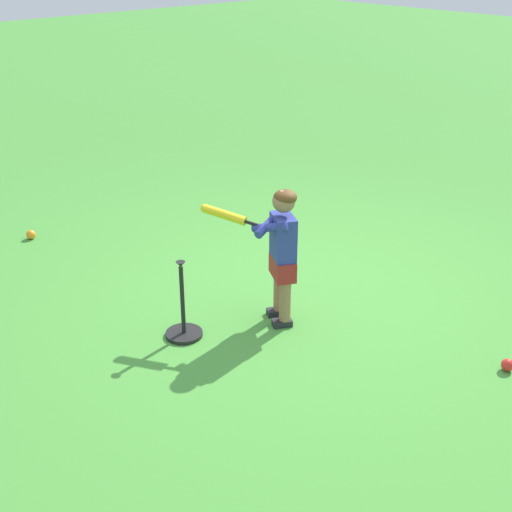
% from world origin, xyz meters
% --- Properties ---
extents(ground_plane, '(40.00, 40.00, 0.00)m').
position_xyz_m(ground_plane, '(0.00, 0.00, 0.00)').
color(ground_plane, '#479338').
extents(child_batter, '(0.48, 0.71, 1.08)m').
position_xyz_m(child_batter, '(-0.54, -0.17, 0.65)').
color(child_batter, '#232328').
rests_on(child_batter, ground).
extents(play_ball_far_left, '(0.09, 0.09, 0.09)m').
position_xyz_m(play_ball_far_left, '(0.16, -1.74, 0.04)').
color(play_ball_far_left, red).
rests_on(play_ball_far_left, ground).
extents(play_ball_near_batter, '(0.09, 0.09, 0.09)m').
position_xyz_m(play_ball_near_batter, '(-1.26, 2.61, 0.05)').
color(play_ball_near_batter, orange).
rests_on(play_ball_near_batter, ground).
extents(batting_tee, '(0.28, 0.28, 0.62)m').
position_xyz_m(batting_tee, '(-1.23, 0.14, 0.10)').
color(batting_tee, black).
rests_on(batting_tee, ground).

